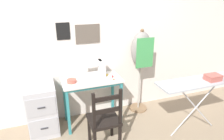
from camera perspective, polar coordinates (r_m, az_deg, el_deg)
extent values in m
plane|color=gray|center=(3.27, -4.28, -16.64)|extent=(14.00, 14.00, 0.00)
cube|color=silver|center=(3.19, -7.49, 7.84)|extent=(10.00, 0.05, 2.55)
cube|color=brown|center=(3.13, -6.96, 10.22)|extent=(0.38, 0.02, 0.29)
cube|color=black|center=(3.07, -13.80, 10.71)|extent=(0.20, 0.01, 0.25)
cube|color=silver|center=(3.08, -5.83, -2.88)|extent=(0.90, 0.47, 0.02)
cube|color=teal|center=(2.92, -4.88, -4.93)|extent=(0.82, 0.03, 0.04)
cube|color=teal|center=(3.03, -12.36, -11.94)|extent=(0.04, 0.04, 0.74)
cube|color=teal|center=(3.20, 2.55, -9.50)|extent=(0.04, 0.04, 0.74)
cube|color=teal|center=(3.36, -13.29, -8.45)|extent=(0.04, 0.04, 0.74)
cube|color=teal|center=(3.52, 0.17, -6.46)|extent=(0.04, 0.04, 0.74)
cube|color=white|center=(3.10, -5.30, -1.58)|extent=(0.35, 0.16, 0.08)
cube|color=white|center=(3.09, -3.03, 1.15)|extent=(0.09, 0.14, 0.20)
cube|color=white|center=(3.03, -5.84, 1.98)|extent=(0.31, 0.12, 0.07)
cube|color=white|center=(3.03, -8.25, -0.11)|extent=(0.04, 0.09, 0.13)
cylinder|color=#B22D2D|center=(3.10, -2.09, 1.26)|extent=(0.02, 0.06, 0.06)
cylinder|color=#99999E|center=(3.05, -3.07, 3.14)|extent=(0.01, 0.01, 0.02)
cylinder|color=#B25647|center=(3.00, -11.43, -3.08)|extent=(0.14, 0.14, 0.05)
cylinder|color=brown|center=(2.99, -11.46, -2.66)|extent=(0.11, 0.11, 0.01)
cube|color=silver|center=(3.06, 1.70, -2.60)|extent=(0.10, 0.03, 0.00)
cube|color=silver|center=(3.05, 1.72, -2.70)|extent=(0.09, 0.05, 0.00)
torus|color=#DB511E|center=(3.05, 0.50, -2.69)|extent=(0.03, 0.03, 0.01)
torus|color=#DB511E|center=(3.05, 0.50, -2.66)|extent=(0.03, 0.03, 0.01)
cylinder|color=yellow|center=(3.18, -1.48, -1.32)|extent=(0.03, 0.03, 0.04)
cylinder|color=beige|center=(3.18, -1.49, -1.05)|extent=(0.04, 0.04, 0.00)
cylinder|color=beige|center=(3.19, -1.48, -1.59)|extent=(0.04, 0.04, 0.00)
cylinder|color=red|center=(3.11, 0.14, -1.85)|extent=(0.03, 0.03, 0.04)
cylinder|color=beige|center=(3.11, 0.14, -1.56)|extent=(0.03, 0.03, 0.00)
cylinder|color=beige|center=(3.12, 0.14, -2.14)|extent=(0.03, 0.03, 0.00)
cube|color=black|center=(2.73, -2.36, -13.97)|extent=(0.40, 0.38, 0.04)
cube|color=black|center=(2.96, -6.53, -16.39)|extent=(0.04, 0.04, 0.41)
cube|color=black|center=(3.03, -0.04, -15.18)|extent=(0.04, 0.04, 0.41)
cube|color=black|center=(2.80, 2.26, -18.84)|extent=(0.04, 0.04, 0.41)
cube|color=black|center=(2.42, -5.22, -11.72)|extent=(0.04, 0.04, 0.48)
cube|color=black|center=(2.51, 2.42, -10.35)|extent=(0.04, 0.04, 0.48)
cube|color=black|center=(2.39, -1.35, -8.12)|extent=(0.34, 0.02, 0.06)
cube|color=black|center=(2.48, -1.32, -11.51)|extent=(0.34, 0.02, 0.06)
cube|color=#B7B7BC|center=(3.21, -19.26, -10.44)|extent=(0.42, 0.49, 0.76)
cube|color=#A8A8AD|center=(2.91, -19.54, -10.07)|extent=(0.38, 0.01, 0.28)
cube|color=#333338|center=(2.90, -19.53, -10.17)|extent=(0.10, 0.01, 0.02)
cube|color=#A8A8AD|center=(3.09, -18.76, -15.44)|extent=(0.38, 0.01, 0.28)
cube|color=#333338|center=(3.08, -18.75, -15.54)|extent=(0.10, 0.01, 0.02)
cylinder|color=#846647|center=(3.79, 7.44, -10.66)|extent=(0.32, 0.32, 0.03)
cylinder|color=#ADA89E|center=(3.57, 7.79, -4.28)|extent=(0.03, 0.03, 0.90)
ellipsoid|color=gray|center=(3.34, 8.34, 5.91)|extent=(0.36, 0.26, 0.58)
sphere|color=brown|center=(3.27, 8.63, 11.08)|extent=(0.06, 0.06, 0.06)
cube|color=#3D934C|center=(3.23, 9.40, 4.81)|extent=(0.30, 0.01, 0.49)
cube|color=#ADB2B7|center=(3.07, 23.95, -2.98)|extent=(1.28, 0.35, 0.02)
cylinder|color=#B7B7BC|center=(3.26, 22.84, -9.84)|extent=(0.78, 0.02, 0.84)
cylinder|color=#B7B7BC|center=(3.26, 22.84, -9.84)|extent=(0.78, 0.02, 0.84)
cube|color=#AD564C|center=(3.14, 26.88, -1.98)|extent=(0.21, 0.15, 0.08)
cube|color=#BE5F54|center=(3.12, 27.00, -1.28)|extent=(0.22, 0.16, 0.01)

